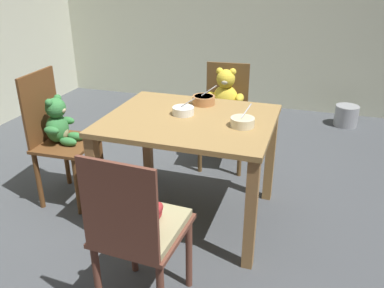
{
  "coord_description": "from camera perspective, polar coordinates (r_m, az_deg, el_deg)",
  "views": [
    {
      "loc": [
        0.74,
        -2.23,
        1.61
      ],
      "look_at": [
        0.0,
        0.05,
        0.53
      ],
      "focal_mm": 37.14,
      "sensor_mm": 36.0,
      "label": 1
    }
  ],
  "objects": [
    {
      "name": "teddy_chair_near_front",
      "position": [
        1.89,
        -7.8,
        -10.94
      ],
      "size": [
        0.41,
        0.43,
        0.91
      ],
      "rotation": [
        0.0,
        0.0,
        1.52
      ],
      "color": "brown",
      "rests_on": "ground_plane"
    },
    {
      "name": "metal_pail",
      "position": [
        4.65,
        21.27,
        3.81
      ],
      "size": [
        0.25,
        0.25,
        0.22
      ],
      "primitive_type": "cylinder",
      "color": "#93969B",
      "rests_on": "ground_plane"
    },
    {
      "name": "dining_table",
      "position": [
        2.56,
        -0.35,
        1.37
      ],
      "size": [
        1.06,
        0.87,
        0.73
      ],
      "color": "olive",
      "rests_on": "ground_plane"
    },
    {
      "name": "teddy_chair_far_center",
      "position": [
        3.34,
        4.74,
        6.03
      ],
      "size": [
        0.42,
        0.41,
        0.87
      ],
      "rotation": [
        0.0,
        0.0,
        -1.48
      ],
      "color": "brown",
      "rests_on": "ground_plane"
    },
    {
      "name": "porridge_bowl_white_center",
      "position": [
        2.56,
        -1.27,
        4.83
      ],
      "size": [
        0.15,
        0.14,
        0.12
      ],
      "color": "white",
      "rests_on": "dining_table"
    },
    {
      "name": "porridge_bowl_cream_near_right",
      "position": [
        2.39,
        7.26,
        3.19
      ],
      "size": [
        0.14,
        0.15,
        0.13
      ],
      "color": "beige",
      "rests_on": "dining_table"
    },
    {
      "name": "porridge_bowl_terracotta_far_center",
      "position": [
        2.76,
        1.69,
        6.36
      ],
      "size": [
        0.16,
        0.16,
        0.14
      ],
      "color": "#B27445",
      "rests_on": "dining_table"
    },
    {
      "name": "teddy_chair_near_left",
      "position": [
        2.96,
        -18.62,
        1.97
      ],
      "size": [
        0.38,
        0.43,
        0.95
      ],
      "rotation": [
        0.0,
        0.0,
        0.04
      ],
      "color": "brown",
      "rests_on": "ground_plane"
    },
    {
      "name": "ground_plane",
      "position": [
        2.86,
        -0.31,
        -10.4
      ],
      "size": [
        5.2,
        5.2,
        0.04
      ],
      "color": "#44474C"
    }
  ]
}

